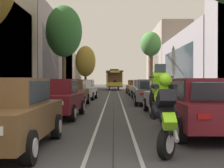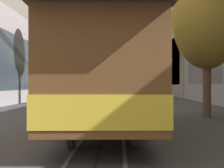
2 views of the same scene
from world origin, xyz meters
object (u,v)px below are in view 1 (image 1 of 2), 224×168
(street_tree_kerb_right_second, at_px, (151,46))
(motorcycle_with_rider, at_px, (163,107))
(parked_car_grey_mid_right, at_px, (150,92))
(parked_car_white_fifth_right, at_px, (140,88))
(parked_car_brown_near_left, at_px, (6,113))
(cable_car_trolley, at_px, (114,79))
(parked_car_white_fourth_left, at_px, (83,89))
(street_tree_kerb_left_mid, at_px, (86,61))
(parked_car_silver_second_right, at_px, (169,96))
(parked_car_orange_sixth_right, at_px, (135,87))
(street_tree_kerb_left_second, at_px, (64,32))
(parked_car_silver_fourth_right, at_px, (145,90))
(parked_car_maroon_second_left, at_px, (56,98))
(parked_car_maroon_near_right, at_px, (204,106))
(parked_car_brown_mid_left, at_px, (71,92))

(street_tree_kerb_right_second, bearing_deg, motorcycle_with_rider, -96.01)
(parked_car_grey_mid_right, bearing_deg, parked_car_white_fifth_right, 88.83)
(parked_car_brown_near_left, bearing_deg, cable_car_trolley, 87.03)
(parked_car_white_fourth_left, distance_m, street_tree_kerb_left_mid, 23.04)
(parked_car_silver_second_right, height_order, parked_car_orange_sixth_right, same)
(parked_car_orange_sixth_right, height_order, street_tree_kerb_left_second, street_tree_kerb_left_second)
(street_tree_kerb_right_second, height_order, motorcycle_with_rider, street_tree_kerb_right_second)
(parked_car_silver_fourth_right, bearing_deg, parked_car_white_fifth_right, 89.90)
(parked_car_maroon_second_left, relative_size, parked_car_grey_mid_right, 0.99)
(parked_car_grey_mid_right, distance_m, parked_car_silver_fourth_right, 5.35)
(parked_car_white_fifth_right, bearing_deg, parked_car_silver_second_right, -89.97)
(parked_car_silver_fourth_right, distance_m, cable_car_trolley, 27.37)
(parked_car_maroon_near_right, height_order, parked_car_white_fifth_right, same)
(parked_car_white_fourth_left, distance_m, street_tree_kerb_left_second, 6.33)
(parked_car_grey_mid_right, xyz_separation_m, motorcycle_with_rider, (-1.24, -13.70, 0.18))
(parked_car_silver_second_right, relative_size, parked_car_grey_mid_right, 0.99)
(parked_car_brown_mid_left, bearing_deg, motorcycle_with_rider, -74.44)
(cable_car_trolley, bearing_deg, parked_car_white_fifth_right, -83.65)
(parked_car_brown_mid_left, distance_m, parked_car_silver_fourth_right, 7.98)
(parked_car_white_fourth_left, relative_size, parked_car_orange_sixth_right, 1.00)
(parked_car_brown_near_left, xyz_separation_m, parked_car_white_fourth_left, (-0.05, 18.71, 0.00))
(parked_car_silver_fourth_right, distance_m, motorcycle_with_rider, 19.11)
(parked_car_maroon_second_left, relative_size, parked_car_silver_second_right, 1.01)
(parked_car_silver_second_right, bearing_deg, street_tree_kerb_left_mid, 101.23)
(cable_car_trolley, bearing_deg, parked_car_maroon_second_left, -93.40)
(parked_car_silver_second_right, xyz_separation_m, parked_car_grey_mid_right, (-0.22, 5.70, 0.00))
(parked_car_white_fourth_left, bearing_deg, cable_car_trolley, 84.87)
(parked_car_white_fourth_left, xyz_separation_m, parked_car_silver_fourth_right, (4.89, -0.19, 0.00))
(parked_car_silver_second_right, relative_size, parked_car_white_fifth_right, 1.00)
(parked_car_grey_mid_right, bearing_deg, parked_car_white_fourth_left, 130.23)
(parked_car_maroon_near_right, bearing_deg, parked_car_maroon_second_left, 139.19)
(parked_car_maroon_near_right, height_order, parked_car_grey_mid_right, same)
(parked_car_maroon_near_right, height_order, parked_car_silver_fourth_right, same)
(parked_car_brown_mid_left, bearing_deg, street_tree_kerb_left_second, 101.33)
(parked_car_white_fourth_left, distance_m, parked_car_white_fifth_right, 6.90)
(cable_car_trolley, bearing_deg, parked_car_silver_second_right, -86.30)
(parked_car_silver_second_right, xyz_separation_m, cable_car_trolley, (-2.48, 38.29, 0.86))
(parked_car_brown_mid_left, xyz_separation_m, parked_car_silver_fourth_right, (5.02, 6.21, 0.00))
(parked_car_maroon_near_right, xyz_separation_m, parked_car_silver_fourth_right, (-0.06, 16.59, 0.00))
(street_tree_kerb_left_mid, bearing_deg, cable_car_trolley, 45.67)
(street_tree_kerb_left_mid, bearing_deg, parked_car_brown_near_left, -87.40)
(parked_car_grey_mid_right, xyz_separation_m, parked_car_orange_sixth_right, (0.17, 16.64, 0.00))
(parked_car_orange_sixth_right, relative_size, motorcycle_with_rider, 2.34)
(parked_car_brown_near_left, bearing_deg, parked_car_silver_fourth_right, 75.35)
(parked_car_white_fourth_left, distance_m, parked_car_orange_sixth_right, 12.11)
(parked_car_maroon_second_left, height_order, parked_car_grey_mid_right, same)
(parked_car_grey_mid_right, relative_size, motorcycle_with_rider, 2.35)
(street_tree_kerb_left_mid, bearing_deg, parked_car_orange_sixth_right, -60.02)
(parked_car_grey_mid_right, xyz_separation_m, street_tree_kerb_right_second, (2.26, 19.48, 4.97))
(parked_car_silver_fourth_right, relative_size, parked_car_orange_sixth_right, 0.99)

